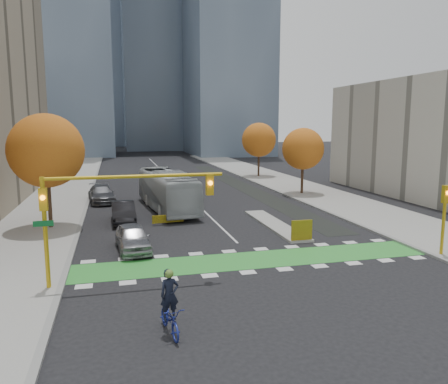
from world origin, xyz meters
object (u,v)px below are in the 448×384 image
parked_car_c (102,194)px  parked_car_a (133,238)px  tree_east_near (303,149)px  traffic_signal_east (445,209)px  traffic_signal_west (104,201)px  tree_east_far (259,140)px  hazard_board (302,230)px  tree_west (46,151)px  cyclist (170,312)px  bus (167,190)px  parked_car_b (123,212)px

parked_car_c → parked_car_a: bearing=-89.5°
tree_east_near → traffic_signal_east: (-1.50, -22.51, -2.13)m
tree_east_near → parked_car_a: bearing=-137.4°
parked_car_a → traffic_signal_west: bearing=-108.7°
tree_east_far → traffic_signal_east: 38.64m
traffic_signal_west → parked_car_c: 22.97m
hazard_board → traffic_signal_east: size_ratio=0.34×
traffic_signal_east → traffic_signal_west: bearing=-180.0°
traffic_signal_west → traffic_signal_east: size_ratio=2.08×
tree_west → traffic_signal_east: (22.50, -12.51, -2.88)m
traffic_signal_east → cyclist: size_ratio=1.70×
traffic_signal_west → bus: traffic_signal_west is taller
cyclist → hazard_board: bearing=37.0°
parked_car_b → parked_car_c: 9.61m
parked_car_a → parked_car_b: parked_car_b is taller
hazard_board → tree_west: (-16.00, 7.80, 4.82)m
hazard_board → traffic_signal_west: 13.23m
tree_east_near → parked_car_a: tree_east_near is taller
tree_west → cyclist: size_ratio=3.42×
traffic_signal_west → parked_car_a: traffic_signal_west is taller
traffic_signal_east → parked_car_c: size_ratio=0.73×
tree_east_near → bus: 16.06m
tree_west → cyclist: (6.33, -17.98, -4.81)m
traffic_signal_east → tree_east_far: bearing=87.0°
hazard_board → tree_east_far: (8.50, 33.80, 4.44)m
tree_west → parked_car_c: size_ratio=1.47×
traffic_signal_west → bus: 18.53m
tree_west → bus: (9.00, 5.20, -3.90)m
traffic_signal_east → bus: 22.29m
hazard_board → traffic_signal_west: traffic_signal_west is taller
parked_car_c → tree_east_near: bearing=-7.4°
traffic_signal_east → parked_car_c: 29.81m
tree_east_far → traffic_signal_east: (-2.00, -38.51, -2.51)m
tree_west → traffic_signal_east: size_ratio=2.01×
traffic_signal_east → cyclist: traffic_signal_east is taller
parked_car_b → tree_east_near: bearing=24.7°
hazard_board → cyclist: 14.04m
bus → parked_car_a: bus is taller
tree_east_far → traffic_signal_west: bearing=-117.9°
tree_east_near → cyclist: tree_east_near is taller
tree_east_near → parked_car_a: (-18.50, -17.00, -4.08)m
cyclist → parked_car_a: size_ratio=0.52×
hazard_board → parked_car_c: 22.05m
hazard_board → parked_car_b: (-10.87, 8.58, -0.00)m
hazard_board → parked_car_b: 13.85m
hazard_board → tree_east_near: bearing=65.8°
traffic_signal_west → parked_car_b: bearing=85.5°
parked_car_a → parked_car_c: 17.36m
cyclist → bus: (2.67, 23.18, 0.91)m
hazard_board → traffic_signal_west: bearing=-158.5°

